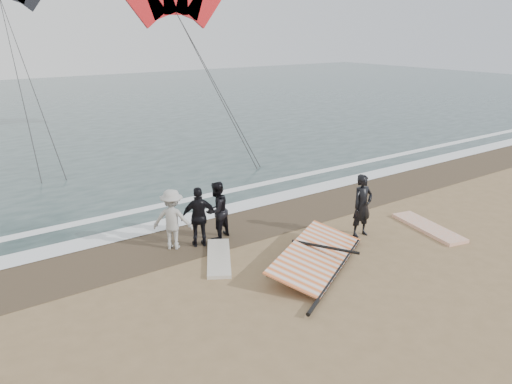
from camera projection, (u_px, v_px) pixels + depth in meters
ground at (348, 276)px, 12.77m from camera, size 120.00×120.00×0.00m
sea at (38, 110)px, 38.31m from camera, size 120.00×54.00×0.02m
wet_sand at (249, 222)px, 16.25m from camera, size 120.00×2.80×0.01m
foam_near at (226, 210)px, 17.33m from camera, size 120.00×0.90×0.01m
foam_far at (202, 197)px, 18.64m from camera, size 120.00×0.45×0.01m
man_main at (362, 206)px, 14.96m from camera, size 0.73×0.51×1.92m
board_white at (428, 227)px, 15.71m from camera, size 1.31×2.76×0.11m
board_cream at (219, 258)px, 13.66m from camera, size 1.72×2.31×0.10m
trio_cluster at (194, 216)px, 14.36m from camera, size 2.56×1.30×1.78m
sail_rig at (311, 257)px, 13.35m from camera, size 3.99×3.44×0.50m
kite_red at (175, 5)px, 26.73m from camera, size 6.25×4.31×10.83m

